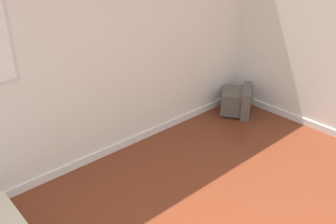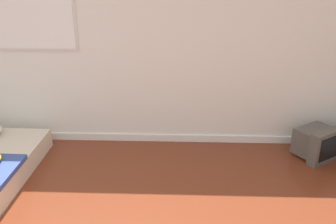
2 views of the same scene
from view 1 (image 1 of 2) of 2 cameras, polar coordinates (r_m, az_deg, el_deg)
wall_back at (r=3.64m, az=-18.95°, el=7.72°), size 8.30×0.08×2.60m
crt_tv at (r=5.31m, az=10.63°, el=1.68°), size 0.62×0.59×0.38m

